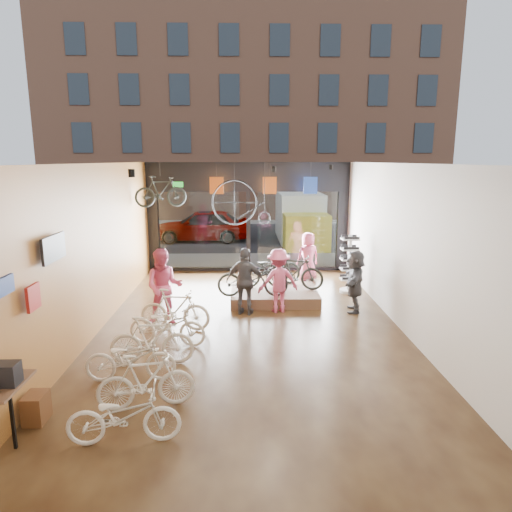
{
  "coord_description": "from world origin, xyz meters",
  "views": [
    {
      "loc": [
        -0.12,
        -9.91,
        3.87
      ],
      "look_at": [
        0.16,
        1.4,
        1.48
      ],
      "focal_mm": 32.0,
      "sensor_mm": 36.0,
      "label": 1
    }
  ],
  "objects_px": {
    "floor_bike_1": "(146,381)",
    "customer_2": "(245,281)",
    "display_platform": "(274,295)",
    "display_bike_right": "(270,269)",
    "floor_bike_3": "(152,340)",
    "display_bike_left": "(253,278)",
    "customer_3": "(278,281)",
    "floor_bike_5": "(175,310)",
    "customer_5": "(355,281)",
    "sunglasses_rack": "(349,264)",
    "penny_farthing": "(244,204)",
    "customer_4": "(308,257)",
    "display_bike_mid": "(294,272)",
    "floor_bike_2": "(130,359)",
    "floor_bike_4": "(167,325)",
    "street_car": "(202,225)",
    "customer_1": "(164,287)",
    "box_truck": "(301,219)",
    "hung_bike": "(161,192)",
    "floor_bike_0": "(124,416)"
  },
  "relations": [
    {
      "from": "floor_bike_1",
      "to": "customer_2",
      "type": "bearing_deg",
      "value": -31.07
    },
    {
      "from": "display_platform",
      "to": "display_bike_right",
      "type": "relative_size",
      "value": 1.27
    },
    {
      "from": "floor_bike_3",
      "to": "display_bike_right",
      "type": "distance_m",
      "value": 5.16
    },
    {
      "from": "display_bike_left",
      "to": "customer_3",
      "type": "height_order",
      "value": "customer_3"
    },
    {
      "from": "floor_bike_3",
      "to": "customer_3",
      "type": "distance_m",
      "value": 4.06
    },
    {
      "from": "floor_bike_5",
      "to": "customer_5",
      "type": "height_order",
      "value": "customer_5"
    },
    {
      "from": "display_platform",
      "to": "sunglasses_rack",
      "type": "xyz_separation_m",
      "value": [
        2.26,
        0.72,
        0.72
      ]
    },
    {
      "from": "floor_bike_5",
      "to": "customer_5",
      "type": "xyz_separation_m",
      "value": [
        4.45,
        1.24,
        0.32
      ]
    },
    {
      "from": "customer_3",
      "to": "floor_bike_3",
      "type": "bearing_deg",
      "value": 34.79
    },
    {
      "from": "display_bike_left",
      "to": "penny_farthing",
      "type": "relative_size",
      "value": 1.04
    },
    {
      "from": "customer_2",
      "to": "customer_4",
      "type": "bearing_deg",
      "value": -106.76
    },
    {
      "from": "customer_3",
      "to": "penny_farthing",
      "type": "bearing_deg",
      "value": -88.6
    },
    {
      "from": "floor_bike_3",
      "to": "display_bike_mid",
      "type": "relative_size",
      "value": 0.97
    },
    {
      "from": "floor_bike_3",
      "to": "display_bike_right",
      "type": "relative_size",
      "value": 0.85
    },
    {
      "from": "floor_bike_2",
      "to": "display_platform",
      "type": "height_order",
      "value": "floor_bike_2"
    },
    {
      "from": "floor_bike_2",
      "to": "display_bike_left",
      "type": "bearing_deg",
      "value": -30.49
    },
    {
      "from": "floor_bike_4",
      "to": "customer_5",
      "type": "relative_size",
      "value": 1.03
    },
    {
      "from": "floor_bike_5",
      "to": "display_bike_mid",
      "type": "height_order",
      "value": "display_bike_mid"
    },
    {
      "from": "customer_4",
      "to": "sunglasses_rack",
      "type": "relative_size",
      "value": 0.92
    },
    {
      "from": "floor_bike_1",
      "to": "display_bike_left",
      "type": "height_order",
      "value": "display_bike_left"
    },
    {
      "from": "floor_bike_4",
      "to": "customer_2",
      "type": "height_order",
      "value": "customer_2"
    },
    {
      "from": "street_car",
      "to": "floor_bike_5",
      "type": "distance_m",
      "value": 11.85
    },
    {
      "from": "customer_4",
      "to": "floor_bike_1",
      "type": "bearing_deg",
      "value": 44.87
    },
    {
      "from": "floor_bike_3",
      "to": "display_bike_right",
      "type": "height_order",
      "value": "display_bike_right"
    },
    {
      "from": "customer_2",
      "to": "customer_5",
      "type": "xyz_separation_m",
      "value": [
        2.82,
        0.17,
        -0.05
      ]
    },
    {
      "from": "floor_bike_1",
      "to": "customer_5",
      "type": "relative_size",
      "value": 0.95
    },
    {
      "from": "display_bike_right",
      "to": "sunglasses_rack",
      "type": "height_order",
      "value": "sunglasses_rack"
    },
    {
      "from": "customer_3",
      "to": "customer_5",
      "type": "xyz_separation_m",
      "value": [
        1.98,
        -0.01,
        -0.02
      ]
    },
    {
      "from": "sunglasses_rack",
      "to": "display_platform",
      "type": "bearing_deg",
      "value": -148.71
    },
    {
      "from": "floor_bike_5",
      "to": "customer_1",
      "type": "relative_size",
      "value": 0.89
    },
    {
      "from": "floor_bike_4",
      "to": "display_bike_left",
      "type": "xyz_separation_m",
      "value": [
        1.86,
        2.52,
        0.35
      ]
    },
    {
      "from": "box_truck",
      "to": "sunglasses_rack",
      "type": "relative_size",
      "value": 3.44
    },
    {
      "from": "floor_bike_5",
      "to": "sunglasses_rack",
      "type": "bearing_deg",
      "value": -49.75
    },
    {
      "from": "display_platform",
      "to": "customer_4",
      "type": "relative_size",
      "value": 1.51
    },
    {
      "from": "floor_bike_3",
      "to": "display_bike_left",
      "type": "height_order",
      "value": "display_bike_left"
    },
    {
      "from": "hung_bike",
      "to": "customer_4",
      "type": "bearing_deg",
      "value": -105.93
    },
    {
      "from": "floor_bike_0",
      "to": "display_platform",
      "type": "bearing_deg",
      "value": -25.74
    },
    {
      "from": "floor_bike_4",
      "to": "display_bike_mid",
      "type": "relative_size",
      "value": 1.01
    },
    {
      "from": "street_car",
      "to": "floor_bike_3",
      "type": "relative_size",
      "value": 2.84
    },
    {
      "from": "display_bike_mid",
      "to": "penny_farthing",
      "type": "xyz_separation_m",
      "value": [
        -1.41,
        2.07,
        1.7
      ]
    },
    {
      "from": "floor_bike_0",
      "to": "display_bike_left",
      "type": "height_order",
      "value": "display_bike_left"
    },
    {
      "from": "customer_4",
      "to": "sunglasses_rack",
      "type": "height_order",
      "value": "sunglasses_rack"
    },
    {
      "from": "floor_bike_1",
      "to": "display_bike_right",
      "type": "height_order",
      "value": "display_bike_right"
    },
    {
      "from": "street_car",
      "to": "floor_bike_3",
      "type": "distance_m",
      "value": 13.65
    },
    {
      "from": "street_car",
      "to": "display_bike_left",
      "type": "relative_size",
      "value": 2.43
    },
    {
      "from": "floor_bike_3",
      "to": "sunglasses_rack",
      "type": "height_order",
      "value": "sunglasses_rack"
    },
    {
      "from": "penny_farthing",
      "to": "customer_5",
      "type": "bearing_deg",
      "value": -47.92
    },
    {
      "from": "street_car",
      "to": "floor_bike_0",
      "type": "distance_m",
      "value": 16.18
    },
    {
      "from": "display_bike_right",
      "to": "customer_3",
      "type": "relative_size",
      "value": 1.14
    },
    {
      "from": "display_bike_mid",
      "to": "customer_5",
      "type": "bearing_deg",
      "value": -108.86
    }
  ]
}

